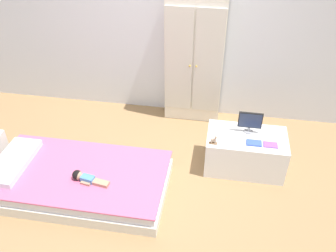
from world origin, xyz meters
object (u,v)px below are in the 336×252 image
at_px(wardrobe, 194,61).
at_px(book_purple, 271,145).
at_px(tv_monitor, 250,121).
at_px(bed, 80,180).
at_px(rocking_horse_toy, 214,140).
at_px(doll, 84,177).
at_px(book_blue, 254,143).
at_px(tv_stand, 245,152).

xyz_separation_m(wardrobe, book_purple, (0.92, -1.03, -0.38)).
bearing_deg(wardrobe, book_purple, -48.07).
distance_m(wardrobe, tv_monitor, 1.11).
distance_m(bed, wardrobe, 1.97).
height_order(tv_monitor, rocking_horse_toy, tv_monitor).
distance_m(bed, doll, 0.22).
height_order(tv_monitor, book_blue, tv_monitor).
height_order(doll, wardrobe, wardrobe).
bearing_deg(doll, bed, 135.12).
xyz_separation_m(doll, wardrobe, (0.90, 1.65, 0.54)).
height_order(bed, tv_stand, tv_stand).
bearing_deg(tv_stand, book_purple, -26.08).
distance_m(doll, tv_stand, 1.75).
height_order(tv_stand, tv_monitor, tv_monitor).
relative_size(bed, book_purple, 12.53).
xyz_separation_m(tv_stand, tv_monitor, (0.01, 0.09, 0.35)).
height_order(bed, tv_monitor, tv_monitor).
relative_size(wardrobe, book_purple, 11.23).
bearing_deg(book_blue, wardrobe, 126.28).
bearing_deg(book_blue, book_purple, 0.00).
bearing_deg(book_purple, book_blue, 180.00).
relative_size(tv_monitor, rocking_horse_toy, 2.49).
bearing_deg(rocking_horse_toy, wardrobe, 107.17).
distance_m(wardrobe, book_blue, 1.33).
bearing_deg(rocking_horse_toy, book_blue, 9.51).
relative_size(wardrobe, book_blue, 10.38).
bearing_deg(book_blue, doll, -159.23).
relative_size(doll, wardrobe, 0.24).
relative_size(doll, tv_stand, 0.46).
relative_size(tv_stand, tv_monitor, 3.37).
bearing_deg(book_blue, rocking_horse_toy, -170.49).
relative_size(tv_stand, book_purple, 5.90).
bearing_deg(bed, doll, -44.88).
bearing_deg(tv_stand, tv_monitor, 83.28).
bearing_deg(rocking_horse_toy, tv_monitor, 36.77).
distance_m(wardrobe, book_purple, 1.43).
relative_size(wardrobe, rocking_horse_toy, 15.97).
height_order(wardrobe, rocking_horse_toy, wardrobe).
bearing_deg(doll, book_blue, 20.77).
bearing_deg(bed, tv_monitor, 22.95).
height_order(wardrobe, tv_stand, wardrobe).
xyz_separation_m(bed, doll, (0.11, -0.11, 0.16)).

